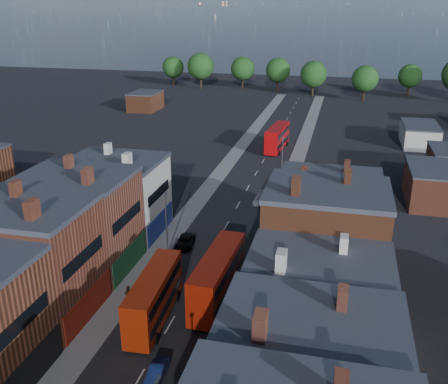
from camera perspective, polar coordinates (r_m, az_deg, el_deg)
The scene contains 12 objects.
pavement_west at distance 81.24m, azimuth -2.57°, elevation -0.53°, with size 3.00×200.00×0.12m, color gray.
pavement_east at distance 78.83m, azimuth 6.56°, elevation -1.33°, with size 3.00×200.00×0.12m, color gray.
lamp_post_2 at distance 61.55m, azimuth -6.62°, elevation -3.16°, with size 0.25×0.70×8.12m.
lamp_post_3 at distance 86.83m, azimuth 6.69°, elevation 4.00°, with size 0.25×0.70×8.12m.
bus_0 at distance 50.35m, azimuth -8.00°, elevation -11.71°, with size 3.36×11.49×4.91m.
bus_1 at distance 52.70m, azimuth -0.72°, elevation -9.63°, with size 3.46×12.31×5.27m.
bus_2 at distance 107.52m, azimuth 6.09°, elevation 6.23°, with size 3.79×12.13×5.15m.
car_1 at distance 44.74m, azimuth -7.69°, elevation -19.72°, with size 1.24×3.56×1.17m, color navy.
car_2 at distance 65.07m, azimuth -4.48°, elevation -5.69°, with size 1.99×4.31×1.20m, color black.
car_3 at distance 78.91m, azimuth 4.22°, elevation -0.76°, with size 1.82×4.48×1.30m, color silver.
ped_1 at distance 54.04m, azimuth -10.90°, elevation -11.39°, with size 0.94×0.52×1.93m, color #41231A.
ped_3 at distance 44.42m, azimuth 1.25°, elevation -19.06°, with size 1.10×0.50×1.88m, color #4E4943.
Camera 1 is at (14.84, -22.66, 29.48)m, focal length 40.00 mm.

